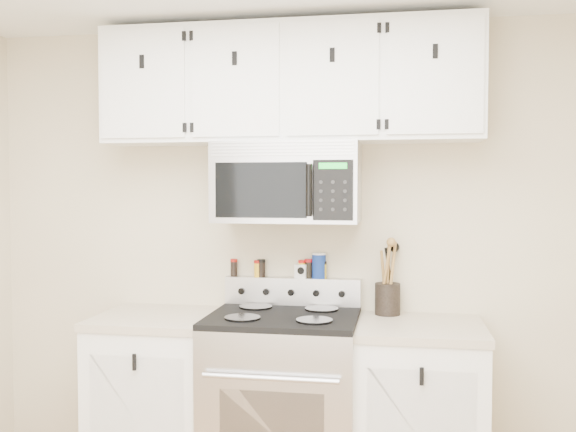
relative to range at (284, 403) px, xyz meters
The scene contains 16 objects.
back_wall 0.83m from the range, 90.00° to the left, with size 3.50×0.01×2.50m, color #B9A88B.
range is the anchor object (origin of this frame).
base_cabinet_left 0.69m from the range, behind, with size 0.64×0.62×0.92m.
base_cabinet_right 0.69m from the range, ahead, with size 0.64×0.62×0.92m.
microwave 1.15m from the range, 89.77° to the left, with size 0.76×0.44×0.42m.
upper_cabinets 1.67m from the range, 90.00° to the left, with size 2.00×0.35×0.62m.
utensil_crock 0.78m from the range, 23.81° to the left, with size 0.14×0.14×0.39m.
kitchen_timer 0.71m from the range, 79.67° to the left, with size 0.07×0.05×0.08m, color white.
salt_canister 0.76m from the range, 62.30° to the left, with size 0.08×0.08×0.14m.
spice_jar_0 0.80m from the range, 140.06° to the left, with size 0.04×0.04×0.10m.
spice_jar_1 0.74m from the range, 124.93° to the left, with size 0.05×0.05×0.09m.
spice_jar_2 0.74m from the range, 122.20° to the left, with size 0.05×0.05×0.10m.
spice_jar_3 0.72m from the range, 79.48° to the left, with size 0.04×0.04×0.10m.
spice_jar_4 0.73m from the range, 72.02° to the left, with size 0.04×0.04×0.11m.
spice_jar_5 0.74m from the range, 59.80° to the left, with size 0.04×0.04×0.10m.
spice_jar_6 0.74m from the range, 58.88° to the left, with size 0.04×0.04×0.09m.
Camera 1 is at (0.58, -1.80, 1.61)m, focal length 40.00 mm.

